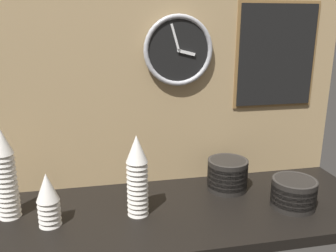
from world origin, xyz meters
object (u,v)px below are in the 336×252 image
cup_stack_center (137,176)px  bowl_stack_right (227,174)px  cup_stack_far_left (5,173)px  menu_board (276,56)px  cup_stack_left (48,200)px  bowl_stack_far_right (294,192)px  wall_clock (178,51)px

cup_stack_center → bowl_stack_right: size_ratio=1.82×
cup_stack_far_left → bowl_stack_right: size_ratio=2.04×
cup_stack_far_left → menu_board: size_ratio=0.76×
cup_stack_left → cup_stack_center: (31.07, 1.32, 5.59)cm
cup_stack_far_left → bowl_stack_right: (85.55, 5.65, -10.28)cm
cup_stack_far_left → bowl_stack_far_right: size_ratio=2.04×
cup_stack_far_left → bowl_stack_right: cup_stack_far_left is taller
bowl_stack_right → bowl_stack_far_right: 27.42cm
menu_board → wall_clock: bearing=-178.8°
bowl_stack_far_right → bowl_stack_right: bearing=135.3°
bowl_stack_right → wall_clock: (-18.86, 12.16, 50.43)cm
bowl_stack_far_right → menu_board: (5.38, 32.32, 48.50)cm
cup_stack_left → bowl_stack_right: size_ratio=1.15×
wall_clock → cup_stack_far_left: bearing=-165.0°
cup_stack_left → cup_stack_center: size_ratio=0.63×
cup_stack_left → cup_stack_center: cup_stack_center is taller
cup_stack_left → wall_clock: size_ratio=0.68×
bowl_stack_right → wall_clock: bearing=147.2°
wall_clock → menu_board: menu_board is taller
cup_stack_far_left → bowl_stack_far_right: 106.51cm
bowl_stack_right → bowl_stack_far_right: bearing=-44.7°
cup_stack_far_left → cup_stack_left: cup_stack_far_left is taller
bowl_stack_right → cup_stack_left: bearing=-168.4°
cup_stack_left → cup_stack_far_left: bearing=149.7°
bowl_stack_right → menu_board: size_ratio=0.37×
cup_stack_far_left → bowl_stack_far_right: cup_stack_far_left is taller
bowl_stack_right → wall_clock: wall_clock is taller
cup_stack_left → bowl_stack_right: 72.07cm
bowl_stack_far_right → wall_clock: bearing=140.7°
cup_stack_far_left → cup_stack_center: size_ratio=1.12×
cup_stack_center → menu_board: menu_board is taller
bowl_stack_right → bowl_stack_far_right: size_ratio=1.00×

